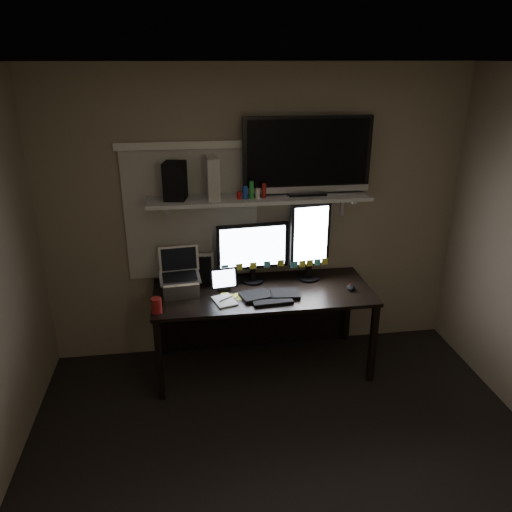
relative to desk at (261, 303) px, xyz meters
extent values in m
plane|color=black|center=(0.00, -1.55, -0.55)|extent=(3.60, 3.60, 0.00)
plane|color=silver|center=(0.00, -1.55, 1.95)|extent=(3.60, 3.60, 0.00)
plane|color=gray|center=(0.00, 0.25, 0.70)|extent=(3.60, 0.00, 3.60)
cube|color=beige|center=(-0.55, 0.24, 0.75)|extent=(1.10, 0.02, 1.10)
cube|color=black|center=(0.00, -0.12, 0.16)|extent=(1.80, 0.75, 0.03)
cube|color=black|center=(0.00, 0.23, -0.20)|extent=(1.80, 0.02, 0.70)
cube|color=black|center=(-0.86, -0.46, -0.20)|extent=(0.05, 0.05, 0.70)
cube|color=black|center=(0.86, -0.46, -0.20)|extent=(0.05, 0.05, 0.70)
cube|color=black|center=(-0.86, 0.21, -0.20)|extent=(0.05, 0.05, 0.70)
cube|color=black|center=(0.86, 0.21, -0.20)|extent=(0.05, 0.05, 0.70)
cube|color=beige|center=(0.00, 0.08, 0.91)|extent=(1.80, 0.35, 0.03)
cube|color=black|center=(-0.06, 0.07, 0.44)|extent=(0.61, 0.12, 0.53)
cube|color=black|center=(0.43, 0.06, 0.52)|extent=(0.35, 0.11, 0.69)
cube|color=black|center=(0.04, -0.24, 0.19)|extent=(0.50, 0.23, 0.03)
ellipsoid|color=black|center=(0.73, -0.21, 0.20)|extent=(0.09, 0.11, 0.04)
cube|color=silver|center=(-0.33, -0.28, 0.18)|extent=(0.21, 0.25, 0.01)
cube|color=black|center=(-0.32, -0.06, 0.27)|extent=(0.24, 0.13, 0.20)
cube|color=black|center=(-0.50, 0.15, 0.30)|extent=(0.21, 0.12, 0.25)
cube|color=silver|center=(-0.67, -0.08, 0.36)|extent=(0.35, 0.29, 0.36)
cylinder|color=maroon|center=(-0.85, -0.38, 0.24)|extent=(0.10, 0.10, 0.12)
cube|color=black|center=(0.39, 0.10, 1.24)|extent=(1.04, 0.19, 0.62)
cube|color=beige|center=(-0.37, 0.10, 1.09)|extent=(0.10, 0.28, 0.33)
cube|color=black|center=(-0.67, 0.09, 1.07)|extent=(0.20, 0.22, 0.29)
camera|label=1|loc=(-0.59, -3.80, 1.97)|focal=35.00mm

